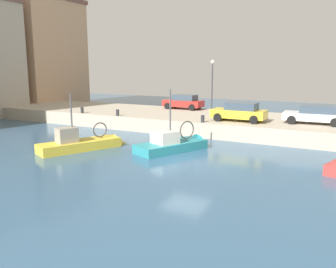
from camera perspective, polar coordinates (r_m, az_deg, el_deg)
name	(u,v)px	position (r m, az deg, el deg)	size (l,w,h in m)	color
water_surface	(186,163)	(20.24, 2.93, -4.74)	(80.00, 80.00, 0.00)	#335675
quay_wall	(243,124)	(30.72, 11.97, 1.54)	(9.00, 56.00, 1.20)	#ADA08C
fishing_boat_yellow	(85,147)	(24.24, -13.33, -2.10)	(6.27, 3.96, 4.49)	gold
fishing_boat_teal	(176,148)	(23.34, 1.28, -2.28)	(5.85, 3.96, 4.86)	teal
parked_car_yellow	(240,112)	(28.33, 11.48, 3.55)	(2.03, 4.19, 1.47)	gold
parked_car_white	(315,114)	(28.60, 22.62, 2.95)	(2.19, 4.43, 1.41)	silver
parked_car_red	(184,102)	(35.84, 2.55, 5.23)	(1.99, 4.00, 1.45)	red
mooring_bollard_south	(203,119)	(27.33, 5.61, 2.46)	(0.28, 0.28, 0.55)	#2D2D33
mooring_bollard_mid	(118,113)	(31.19, -8.15, 3.43)	(0.28, 0.28, 0.55)	#2D2D33
mooring_bollard_north	(82,110)	(33.67, -13.70, 3.77)	(0.28, 0.28, 0.55)	#2D2D33
quay_streetlamp	(212,77)	(32.84, 7.16, 9.04)	(0.36, 0.36, 4.83)	#38383D
waterfront_building_east_mid	(41,54)	(50.21, -19.81, 12.05)	(9.77, 8.20, 14.07)	tan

